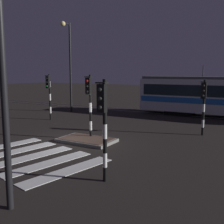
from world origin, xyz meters
TOP-DOWN VIEW (x-y plane):
  - ground_plane at (0.00, 0.00)m, footprint 120.00×120.00m
  - rail_near at (0.00, 11.85)m, footprint 80.00×0.12m
  - rail_far at (0.00, 13.28)m, footprint 80.00×0.12m
  - crosswalk_zebra at (0.00, -2.72)m, footprint 6.47×5.12m
  - traffic_island at (0.54, 0.67)m, footprint 2.90×1.78m
  - traffic_light_corner_far_left at (-5.75, 4.74)m, footprint 0.36×0.42m
  - traffic_light_corner_far_right at (5.48, 5.19)m, footprint 0.36×0.42m
  - traffic_light_corner_near_right at (4.14, -3.45)m, footprint 0.36×0.42m
  - traffic_light_median_centre at (0.42, 1.16)m, footprint 0.36×0.42m
  - street_lamp_trackside_left at (-7.05, 8.78)m, footprint 0.44×1.21m

SIDE VIEW (x-z plane):
  - ground_plane at x=0.00m, z-range 0.00..0.00m
  - crosswalk_zebra at x=0.00m, z-range 0.00..0.02m
  - rail_near at x=0.00m, z-range 0.00..0.03m
  - rail_far at x=0.00m, z-range 0.00..0.03m
  - traffic_island at x=0.54m, z-range 0.00..0.18m
  - traffic_light_corner_far_right at x=5.48m, z-range 0.51..3.70m
  - traffic_light_corner_near_right at x=4.14m, z-range 0.55..3.96m
  - traffic_light_corner_far_left at x=-5.75m, z-range 0.55..4.02m
  - traffic_light_median_centre at x=0.42m, z-range 0.56..4.05m
  - street_lamp_trackside_left at x=-7.05m, z-range 1.00..8.91m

